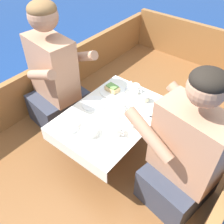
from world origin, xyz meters
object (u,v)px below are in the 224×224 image
(person_port, at_px, (55,78))
(sandwich, at_px, (112,88))
(coffee_cup_port, at_px, (135,89))
(coffee_cup_center, at_px, (122,105))
(person_starboard, at_px, (185,157))
(coffee_cup_starboard, at_px, (117,130))
(tin_can, at_px, (145,98))

(person_port, height_order, sandwich, person_port)
(person_port, xyz_separation_m, coffee_cup_port, (0.57, 0.32, -0.03))
(sandwich, bearing_deg, coffee_cup_center, -31.75)
(person_port, xyz_separation_m, sandwich, (0.42, 0.22, -0.03))
(person_starboard, height_order, coffee_cup_starboard, person_starboard)
(sandwich, height_order, tin_can, sandwich)
(person_port, relative_size, coffee_cup_center, 10.12)
(coffee_cup_port, bearing_deg, coffee_cup_center, -80.15)
(coffee_cup_starboard, relative_size, tin_can, 1.40)
(coffee_cup_port, bearing_deg, tin_can, -20.24)
(person_port, bearing_deg, tin_can, 29.28)
(coffee_cup_port, bearing_deg, person_starboard, -31.52)
(coffee_cup_starboard, relative_size, coffee_cup_center, 0.92)
(person_port, xyz_separation_m, coffee_cup_starboard, (0.74, -0.12, -0.03))
(person_starboard, distance_m, coffee_cup_center, 0.59)
(person_starboard, height_order, tin_can, person_starboard)
(sandwich, bearing_deg, coffee_cup_starboard, -47.42)
(tin_can, bearing_deg, coffee_cup_starboard, -83.70)
(sandwich, bearing_deg, tin_can, 12.74)
(person_port, height_order, coffee_cup_port, person_port)
(sandwich, xyz_separation_m, coffee_cup_center, (0.19, -0.12, -0.00))
(person_starboard, height_order, coffee_cup_center, person_starboard)
(coffee_cup_center, xyz_separation_m, tin_can, (0.08, 0.18, -0.00))
(person_port, distance_m, coffee_cup_port, 0.66)
(coffee_cup_starboard, bearing_deg, sandwich, 132.58)
(person_starboard, xyz_separation_m, coffee_cup_starboard, (-0.44, -0.08, -0.00))
(sandwich, relative_size, coffee_cup_starboard, 1.20)
(person_port, bearing_deg, coffee_cup_center, 16.80)
(person_port, bearing_deg, person_starboard, 4.98)
(tin_can, bearing_deg, person_port, -158.04)
(coffee_cup_port, relative_size, coffee_cup_starboard, 1.05)
(person_port, relative_size, person_starboard, 1.04)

